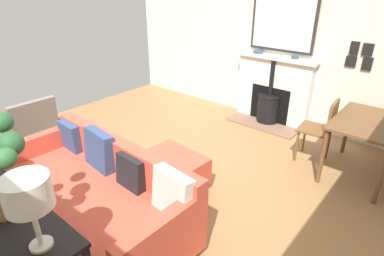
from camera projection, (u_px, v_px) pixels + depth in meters
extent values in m
cube|color=olive|center=(146.00, 178.00, 3.84)|extent=(5.42, 5.48, 0.01)
cube|color=silver|center=(264.00, 36.00, 5.12)|extent=(0.12, 5.48, 2.72)
cube|color=brown|center=(262.00, 125.00, 5.20)|extent=(0.40, 1.17, 0.03)
cube|color=silver|center=(273.00, 91.00, 5.18)|extent=(0.18, 1.23, 1.06)
cube|color=black|center=(270.00, 104.00, 5.22)|extent=(0.06, 0.67, 0.58)
cylinder|color=black|center=(268.00, 109.00, 5.22)|extent=(0.36, 0.36, 0.44)
cylinder|color=black|center=(270.00, 96.00, 5.12)|extent=(0.38, 0.38, 0.02)
cylinder|color=black|center=(272.00, 78.00, 5.00)|extent=(0.07, 0.07, 0.57)
cube|color=silver|center=(276.00, 58.00, 4.92)|extent=(0.23, 1.31, 0.05)
cube|color=#2D2823|center=(284.00, 18.00, 4.73)|extent=(0.04, 1.04, 0.99)
cube|color=silver|center=(283.00, 18.00, 4.72)|extent=(0.01, 0.96, 0.91)
cylinder|color=#334C56|center=(258.00, 52.00, 5.09)|extent=(0.16, 0.16, 0.04)
torus|color=#334C56|center=(258.00, 51.00, 5.08)|extent=(0.16, 0.16, 0.01)
cylinder|color=#334C56|center=(295.00, 57.00, 4.72)|extent=(0.11, 0.11, 0.05)
torus|color=#334C56|center=(295.00, 56.00, 4.71)|extent=(0.11, 0.11, 0.01)
cylinder|color=#B2B2B7|center=(20.00, 201.00, 3.36)|extent=(0.04, 0.04, 0.10)
cylinder|color=#B2B2B7|center=(80.00, 173.00, 3.85)|extent=(0.04, 0.04, 0.10)
cylinder|color=#B2B2B7|center=(186.00, 247.00, 2.79)|extent=(0.04, 0.04, 0.10)
cube|color=#D14C38|center=(92.00, 203.00, 2.98)|extent=(0.95, 2.11, 0.36)
cube|color=#D14C38|center=(122.00, 156.00, 3.09)|extent=(0.20, 2.08, 0.33)
cube|color=#D14C38|center=(39.00, 144.00, 3.44)|extent=(0.85, 0.14, 0.21)
cube|color=#D14C38|center=(162.00, 230.00, 2.27)|extent=(0.85, 0.14, 0.21)
cube|color=#334775|center=(71.00, 137.00, 3.51)|extent=(0.13, 0.34, 0.33)
cube|color=#334775|center=(99.00, 151.00, 3.16)|extent=(0.19, 0.42, 0.42)
cube|color=black|center=(131.00, 173.00, 2.87)|extent=(0.16, 0.33, 0.33)
cube|color=beige|center=(173.00, 194.00, 2.54)|extent=(0.19, 0.40, 0.40)
cylinder|color=#B2B2B7|center=(144.00, 182.00, 3.69)|extent=(0.03, 0.03, 0.09)
cylinder|color=#B2B2B7|center=(177.00, 203.00, 3.34)|extent=(0.03, 0.03, 0.09)
cylinder|color=#B2B2B7|center=(171.00, 167.00, 3.97)|extent=(0.03, 0.03, 0.09)
cylinder|color=#B2B2B7|center=(204.00, 186.00, 3.62)|extent=(0.03, 0.03, 0.09)
cube|color=#D14C38|center=(173.00, 169.00, 3.57)|extent=(0.58, 0.73, 0.32)
cube|color=brown|center=(42.00, 130.00, 4.68)|extent=(0.04, 0.04, 0.33)
cube|color=brown|center=(6.00, 142.00, 4.33)|extent=(0.04, 0.04, 0.33)
cube|color=brown|center=(58.00, 139.00, 4.41)|extent=(0.04, 0.04, 0.33)
cube|color=brown|center=(21.00, 153.00, 4.05)|extent=(0.04, 0.04, 0.33)
cube|color=slate|center=(29.00, 128.00, 4.29)|extent=(0.60, 0.56, 0.08)
cube|color=slate|center=(34.00, 117.00, 4.04)|extent=(0.60, 0.11, 0.42)
cube|color=brown|center=(50.00, 115.00, 4.47)|extent=(0.04, 0.53, 0.04)
cube|color=brown|center=(2.00, 130.00, 4.03)|extent=(0.04, 0.53, 0.04)
cube|color=black|center=(0.00, 204.00, 2.30)|extent=(0.41, 1.69, 0.03)
cylinder|color=beige|center=(42.00, 244.00, 1.92)|extent=(0.14, 0.14, 0.02)
cylinder|color=beige|center=(36.00, 226.00, 1.86)|extent=(0.03, 0.03, 0.28)
cylinder|color=silver|center=(27.00, 193.00, 1.75)|extent=(0.27, 0.27, 0.20)
cylinder|color=#99704C|center=(5.00, 203.00, 2.18)|extent=(0.22, 0.22, 0.15)
sphere|color=#2D6633|center=(6.00, 158.00, 1.92)|extent=(0.13, 0.13, 0.13)
sphere|color=#26562D|center=(11.00, 144.00, 2.03)|extent=(0.17, 0.17, 0.17)
sphere|color=#26562D|center=(3.00, 122.00, 2.11)|extent=(0.14, 0.14, 0.14)
cylinder|color=brown|center=(347.00, 130.00, 4.26)|extent=(0.05, 0.05, 0.70)
cylinder|color=brown|center=(322.00, 157.00, 3.61)|extent=(0.05, 0.05, 0.70)
cylinder|color=brown|center=(381.00, 176.00, 3.26)|extent=(0.05, 0.05, 0.70)
cube|color=brown|center=(369.00, 122.00, 3.60)|extent=(1.04, 0.71, 0.03)
cylinder|color=brown|center=(304.00, 137.00, 4.35)|extent=(0.03, 0.03, 0.44)
cylinder|color=brown|center=(297.00, 146.00, 4.11)|extent=(0.03, 0.03, 0.44)
cylinder|color=brown|center=(328.00, 143.00, 4.18)|extent=(0.03, 0.03, 0.44)
cylinder|color=brown|center=(322.00, 153.00, 3.95)|extent=(0.03, 0.03, 0.44)
cube|color=brown|center=(315.00, 129.00, 4.05)|extent=(0.43, 0.43, 0.02)
cube|color=brown|center=(332.00, 117.00, 3.87)|extent=(0.36, 0.06, 0.40)
cube|color=black|center=(355.00, 48.00, 4.26)|extent=(0.02, 0.11, 0.18)
cube|color=black|center=(368.00, 50.00, 4.16)|extent=(0.02, 0.13, 0.16)
cube|color=black|center=(351.00, 61.00, 4.34)|extent=(0.02, 0.14, 0.15)
cube|color=black|center=(367.00, 64.00, 4.22)|extent=(0.02, 0.12, 0.18)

